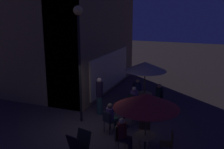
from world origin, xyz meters
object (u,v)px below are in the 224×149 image
object	(u,v)px
cafe_chair_0	(169,142)
patron_seated_4	(111,116)
cafe_chair_2	(119,136)
cafe_chair_6	(140,110)
patio_umbrella_1	(145,67)
patron_seated_2	(135,97)
cafe_table_2	(124,115)
cafe_chair_4	(133,101)
patron_seated_0	(123,133)
patron_seated_3	(158,94)
street_lamp_near_corner	(79,38)
cafe_table_0	(145,141)
cafe_chair_5	(161,97)
cafe_table_1	(144,97)
cafe_chair_7	(108,120)
patio_umbrella_0	(146,101)
cafe_chair_3	(137,90)
cafe_chair_1	(145,128)
patron_seated_1	(138,89)
patron_standing_5	(100,96)
menu_sandwich_board	(79,145)

from	to	relation	value
cafe_chair_0	patron_seated_4	distance (m)	2.65
cafe_chair_2	cafe_chair_6	size ratio (longest dim) A/B	1.06
patio_umbrella_1	patron_seated_2	distance (m)	1.55
cafe_table_2	patron_seated_4	xyz separation A→B (m)	(-0.63, 0.33, 0.16)
cafe_chair_0	cafe_chair_4	distance (m)	4.10
patron_seated_0	patron_seated_3	world-z (taller)	patron_seated_0
street_lamp_near_corner	cafe_chair_2	xyz separation A→B (m)	(-1.75, -2.37, -3.06)
cafe_table_0	patron_seated_4	size ratio (longest dim) A/B	0.62
cafe_chair_5	cafe_chair_6	distance (m)	2.06
patio_umbrella_1	cafe_table_0	bearing A→B (deg)	-165.36
patron_seated_0	patron_seated_4	size ratio (longest dim) A/B	1.02
cafe_chair_6	patron_seated_4	world-z (taller)	patron_seated_4
cafe_table_1	cafe_chair_7	xyz separation A→B (m)	(-3.28, 0.60, 0.03)
cafe_chair_6	patron_seated_3	xyz separation A→B (m)	(1.96, -0.37, 0.14)
patio_umbrella_0	cafe_chair_6	size ratio (longest dim) A/B	2.42
patio_umbrella_1	cafe_chair_3	size ratio (longest dim) A/B	2.29
cafe_chair_1	cafe_chair_2	size ratio (longest dim) A/B	0.99
cafe_chair_0	cafe_chair_7	bearing A→B (deg)	-32.61
cafe_chair_3	cafe_chair_4	xyz separation A→B (m)	(-1.42, -0.20, -0.07)
patron_seated_1	cafe_chair_3	bearing A→B (deg)	180.00
patio_umbrella_0	patron_seated_0	xyz separation A→B (m)	(-0.04, 0.74, -1.25)
cafe_chair_2	cafe_chair_4	world-z (taller)	cafe_chair_2
patron_seated_3	patron_seated_4	size ratio (longest dim) A/B	1.01
cafe_table_0	patron_standing_5	xyz separation A→B (m)	(2.69, 2.82, 0.34)
patron_seated_4	patron_standing_5	xyz separation A→B (m)	(1.46, 1.15, 0.21)
cafe_chair_0	patron_seated_0	distance (m)	1.51
patron_seated_4	cafe_table_2	bearing A→B (deg)	0.00
cafe_chair_2	cafe_chair_5	distance (m)	4.60
cafe_chair_7	patron_seated_4	xyz separation A→B (m)	(0.13, -0.07, 0.13)
cafe_chair_4	patron_seated_3	world-z (taller)	patron_seated_3
menu_sandwich_board	cafe_chair_0	world-z (taller)	cafe_chair_0
patron_seated_0	patron_seated_1	distance (m)	5.02
cafe_table_2	patron_seated_4	world-z (taller)	patron_seated_4
patron_seated_2	cafe_chair_6	bearing A→B (deg)	-129.36
cafe_chair_1	cafe_chair_3	xyz separation A→B (m)	(4.16, 1.47, 0.02)
patio_umbrella_1	patron_standing_5	size ratio (longest dim) A/B	1.30
patron_seated_3	patio_umbrella_1	bearing A→B (deg)	-0.00
cafe_table_2	patron_standing_5	world-z (taller)	patron_standing_5
cafe_chair_5	patron_seated_1	world-z (taller)	patron_seated_1
patio_umbrella_0	patron_seated_4	xyz separation A→B (m)	(1.22, 1.67, -1.26)
patron_seated_0	patron_seated_4	world-z (taller)	patron_seated_0
menu_sandwich_board	cafe_chair_1	xyz separation A→B (m)	(1.76, -1.73, 0.11)
cafe_chair_7	patron_seated_4	distance (m)	0.19
menu_sandwich_board	cafe_chair_6	bearing A→B (deg)	-4.30
cafe_chair_2	menu_sandwich_board	bearing A→B (deg)	-144.72
cafe_chair_0	patron_seated_4	world-z (taller)	patron_seated_4
patron_seated_2	patron_seated_3	distance (m)	1.23
menu_sandwich_board	patron_seated_2	distance (m)	4.65
cafe_chair_1	cafe_chair_0	bearing A→B (deg)	39.86
cafe_chair_1	patron_seated_0	world-z (taller)	patron_seated_0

